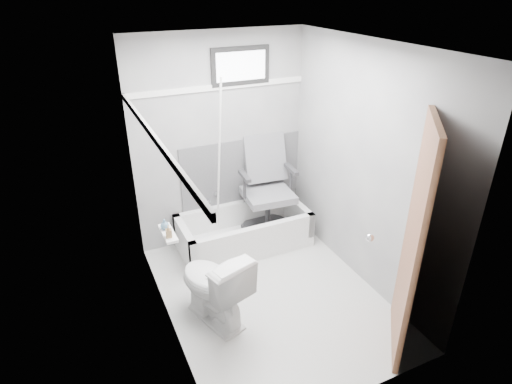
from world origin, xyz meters
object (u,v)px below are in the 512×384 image
door (467,256)px  soap_bottle_a (169,231)px  bathtub (244,230)px  soap_bottle_b (165,224)px  office_chair (268,188)px  toilet (213,286)px

door → soap_bottle_a: 2.34m
bathtub → soap_bottle_b: soap_bottle_b is taller
office_chair → soap_bottle_a: bearing=-141.4°
bathtub → office_chair: 0.57m
bathtub → soap_bottle_a: 1.57m
bathtub → office_chair: office_chair is taller
bathtub → door: door is taller
door → soap_bottle_a: size_ratio=17.88×
toilet → soap_bottle_b: (-0.32, 0.26, 0.58)m
bathtub → soap_bottle_b: 1.49m
bathtub → soap_bottle_b: bearing=-145.1°
toilet → soap_bottle_a: bearing=-38.2°
soap_bottle_b → toilet: bearing=-39.4°
bathtub → toilet: bearing=-126.3°
office_chair → soap_bottle_b: 1.60m
soap_bottle_a → door: bearing=-34.8°
bathtub → door: (0.87, -2.21, 0.79)m
office_chair → soap_bottle_b: bearing=-145.7°
office_chair → soap_bottle_b: (-1.37, -0.76, 0.28)m
bathtub → office_chair: size_ratio=1.34×
bathtub → office_chair: bearing=4.8°
door → soap_bottle_b: 2.42m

